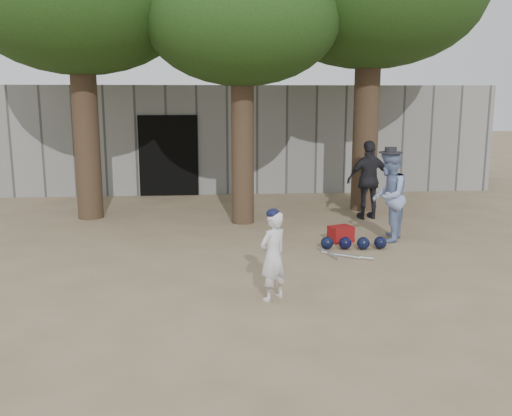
{
  "coord_description": "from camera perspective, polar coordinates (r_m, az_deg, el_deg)",
  "views": [
    {
      "loc": [
        -0.19,
        -7.91,
        2.72
      ],
      "look_at": [
        0.6,
        1.0,
        0.95
      ],
      "focal_mm": 40.0,
      "sensor_mm": 36.0,
      "label": 1
    }
  ],
  "objects": [
    {
      "name": "back_building",
      "position": [
        18.29,
        -4.51,
        7.33
      ],
      "size": [
        16.0,
        5.24,
        3.0
      ],
      "color": "gray",
      "rests_on": "ground"
    },
    {
      "name": "ground",
      "position": [
        8.37,
        -3.52,
        -7.8
      ],
      "size": [
        70.0,
        70.0,
        0.0
      ],
      "primitive_type": "plane",
      "color": "#937C5E",
      "rests_on": "ground"
    },
    {
      "name": "spectator_blue",
      "position": [
        10.98,
        13.12,
        1.13
      ],
      "size": [
        0.96,
        1.04,
        1.71
      ],
      "primitive_type": "imported",
      "rotation": [
        0.0,
        0.0,
        4.23
      ],
      "color": "#8097C7",
      "rests_on": "ground"
    },
    {
      "name": "helmet_row",
      "position": [
        10.41,
        9.77,
        -3.47
      ],
      "size": [
        1.19,
        0.32,
        0.23
      ],
      "color": "black",
      "rests_on": "ground"
    },
    {
      "name": "spectator_dark",
      "position": [
        12.92,
        11.26,
        2.77
      ],
      "size": [
        1.07,
        0.55,
        1.75
      ],
      "primitive_type": "imported",
      "rotation": [
        0.0,
        0.0,
        3.26
      ],
      "color": "black",
      "rests_on": "ground"
    },
    {
      "name": "tree_row",
      "position": [
        13.11,
        -0.99,
        19.81
      ],
      "size": [
        11.4,
        5.8,
        6.69
      ],
      "color": "brown",
      "rests_on": "ground"
    },
    {
      "name": "red_bag",
      "position": [
        10.89,
        8.47,
        -2.58
      ],
      "size": [
        0.5,
        0.44,
        0.3
      ],
      "primitive_type": "cube",
      "rotation": [
        0.0,
        0.0,
        0.33
      ],
      "color": "maroon",
      "rests_on": "ground"
    },
    {
      "name": "bat_pile",
      "position": [
        9.93,
        8.46,
        -4.66
      ],
      "size": [
        0.81,
        0.79,
        0.06
      ],
      "color": "silver",
      "rests_on": "ground"
    },
    {
      "name": "boy_player",
      "position": [
        7.65,
        1.72,
        -4.83
      ],
      "size": [
        0.53,
        0.51,
        1.22
      ],
      "primitive_type": "imported",
      "rotation": [
        0.0,
        0.0,
        3.81
      ],
      "color": "silver",
      "rests_on": "ground"
    }
  ]
}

